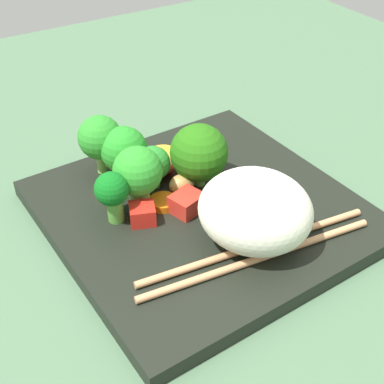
# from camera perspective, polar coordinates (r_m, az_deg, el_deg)

# --- Properties ---
(ground_plane) EXTENTS (1.10, 1.10, 0.02)m
(ground_plane) POSITION_cam_1_polar(r_m,az_deg,el_deg) (0.52, 0.95, -3.56)
(ground_plane) COLOR #48694A
(square_plate) EXTENTS (0.27, 0.27, 0.02)m
(square_plate) POSITION_cam_1_polar(r_m,az_deg,el_deg) (0.51, 0.97, -2.04)
(square_plate) COLOR black
(square_plate) RESTS_ON ground_plane
(rice_mound) EXTENTS (0.12, 0.13, 0.07)m
(rice_mound) POSITION_cam_1_polar(r_m,az_deg,el_deg) (0.44, 6.64, -1.98)
(rice_mound) COLOR white
(rice_mound) RESTS_ON square_plate
(broccoli_floret_0) EXTENTS (0.03, 0.03, 0.04)m
(broccoli_floret_0) POSITION_cam_1_polar(r_m,az_deg,el_deg) (0.51, -4.12, 2.96)
(broccoli_floret_0) COLOR #68AC50
(broccoli_floret_0) RESTS_ON square_plate
(broccoli_floret_1) EXTENTS (0.05, 0.05, 0.06)m
(broccoli_floret_1) POSITION_cam_1_polar(r_m,az_deg,el_deg) (0.52, -7.15, 4.25)
(broccoli_floret_1) COLOR #53984A
(broccoli_floret_1) RESTS_ON square_plate
(broccoli_floret_2) EXTENTS (0.05, 0.05, 0.06)m
(broccoli_floret_2) POSITION_cam_1_polar(r_m,az_deg,el_deg) (0.48, -5.72, 2.02)
(broccoli_floret_2) COLOR #7FBE56
(broccoli_floret_2) RESTS_ON square_plate
(broccoli_floret_3) EXTENTS (0.03, 0.03, 0.05)m
(broccoli_floret_3) POSITION_cam_1_polar(r_m,az_deg,el_deg) (0.47, -8.39, -0.01)
(broccoli_floret_3) COLOR #539B39
(broccoli_floret_3) RESTS_ON square_plate
(broccoli_floret_4) EXTENTS (0.06, 0.06, 0.06)m
(broccoli_floret_4) POSITION_cam_1_polar(r_m,az_deg,el_deg) (0.51, 0.74, 4.10)
(broccoli_floret_4) COLOR #619F44
(broccoli_floret_4) RESTS_ON square_plate
(broccoli_floret_5) EXTENTS (0.04, 0.04, 0.06)m
(broccoli_floret_5) POSITION_cam_1_polar(r_m,az_deg,el_deg) (0.53, -9.63, 5.60)
(broccoli_floret_5) COLOR #79B14C
(broccoli_floret_5) RESTS_ON square_plate
(carrot_slice_0) EXTENTS (0.03, 0.03, 0.01)m
(carrot_slice_0) POSITION_cam_1_polar(r_m,az_deg,el_deg) (0.52, -8.86, 0.23)
(carrot_slice_0) COLOR orange
(carrot_slice_0) RESTS_ON square_plate
(carrot_slice_1) EXTENTS (0.03, 0.03, 0.01)m
(carrot_slice_1) POSITION_cam_1_polar(r_m,az_deg,el_deg) (0.50, -3.01, -1.08)
(carrot_slice_1) COLOR orange
(carrot_slice_1) RESTS_ON square_plate
(carrot_slice_2) EXTENTS (0.03, 0.03, 0.01)m
(carrot_slice_2) POSITION_cam_1_polar(r_m,az_deg,el_deg) (0.56, -0.39, 3.72)
(carrot_slice_2) COLOR orange
(carrot_slice_2) RESTS_ON square_plate
(carrot_slice_3) EXTENTS (0.04, 0.04, 0.01)m
(carrot_slice_3) POSITION_cam_1_polar(r_m,az_deg,el_deg) (0.56, -3.09, 3.80)
(carrot_slice_3) COLOR orange
(carrot_slice_3) RESTS_ON square_plate
(carrot_slice_4) EXTENTS (0.04, 0.04, 0.01)m
(carrot_slice_4) POSITION_cam_1_polar(r_m,az_deg,el_deg) (0.56, -6.44, 2.94)
(carrot_slice_4) COLOR orange
(carrot_slice_4) RESTS_ON square_plate
(pepper_chunk_0) EXTENTS (0.03, 0.03, 0.01)m
(pepper_chunk_0) POSITION_cam_1_polar(r_m,az_deg,el_deg) (0.54, -0.54, 2.76)
(pepper_chunk_0) COLOR red
(pepper_chunk_0) RESTS_ON square_plate
(pepper_chunk_2) EXTENTS (0.03, 0.03, 0.02)m
(pepper_chunk_2) POSITION_cam_1_polar(r_m,az_deg,el_deg) (0.49, -0.27, -1.44)
(pepper_chunk_2) COLOR red
(pepper_chunk_2) RESTS_ON square_plate
(pepper_chunk_3) EXTENTS (0.03, 0.03, 0.02)m
(pepper_chunk_3) POSITION_cam_1_polar(r_m,az_deg,el_deg) (0.48, -5.24, -2.29)
(pepper_chunk_3) COLOR red
(pepper_chunk_3) RESTS_ON square_plate
(chicken_piece_0) EXTENTS (0.03, 0.02, 0.02)m
(chicken_piece_0) POSITION_cam_1_polar(r_m,az_deg,el_deg) (0.51, -1.09, 0.84)
(chicken_piece_0) COLOR tan
(chicken_piece_0) RESTS_ON square_plate
(chicken_piece_1) EXTENTS (0.04, 0.03, 0.02)m
(chicken_piece_1) POSITION_cam_1_polar(r_m,az_deg,el_deg) (0.54, -3.51, 2.70)
(chicken_piece_1) COLOR tan
(chicken_piece_1) RESTS_ON square_plate
(chopstick_pair) EXTENTS (0.21, 0.05, 0.01)m
(chopstick_pair) POSITION_cam_1_polar(r_m,az_deg,el_deg) (0.45, 7.13, -6.17)
(chopstick_pair) COLOR tan
(chopstick_pair) RESTS_ON square_plate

